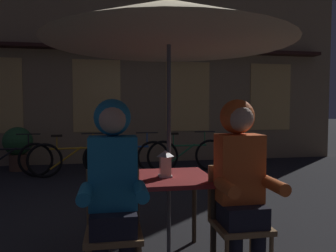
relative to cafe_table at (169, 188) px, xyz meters
name	(u,v)px	position (x,y,z in m)	size (l,w,h in m)	color
cafe_table	(169,188)	(0.00, 0.00, 0.00)	(0.72, 0.72, 0.74)	maroon
patio_umbrella	(169,22)	(0.00, 0.00, 1.42)	(2.10, 2.10, 2.31)	#4C4C51
lantern	(165,163)	(-0.03, -0.02, 0.22)	(0.11, 0.11, 0.23)	white
chair_left	(113,223)	(-0.48, -0.37, -0.15)	(0.40, 0.40, 0.87)	olive
chair_right	(237,215)	(0.48, -0.37, -0.15)	(0.40, 0.40, 0.87)	olive
person_left_hooded	(113,176)	(-0.48, -0.43, 0.21)	(0.45, 0.56, 1.40)	black
person_right_hooded	(240,172)	(0.48, -0.43, 0.21)	(0.45, 0.56, 1.40)	black
shopfront_building	(142,36)	(0.28, 5.40, 2.45)	(10.00, 0.93, 6.20)	#937A56
bicycle_nearest	(7,159)	(-2.45, 3.78, -0.29)	(1.68, 0.10, 0.84)	black
bicycle_second	(73,159)	(-1.24, 3.67, -0.29)	(1.68, 0.19, 0.84)	black
bicycle_third	(128,157)	(-0.18, 3.74, -0.29)	(1.68, 0.11, 0.84)	black
bicycle_fourth	(187,155)	(1.04, 3.76, -0.29)	(1.68, 0.11, 0.84)	black
potted_plant	(18,145)	(-2.44, 4.49, -0.09)	(0.60, 0.60, 0.92)	brown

